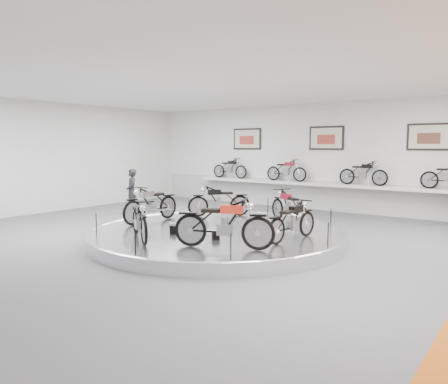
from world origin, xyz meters
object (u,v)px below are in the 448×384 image
Objects in this scene: display_platform at (217,236)px; visitor at (132,191)px; bike_d at (151,204)px; bike_e at (139,220)px; bike_b at (289,206)px; bike_a at (293,221)px; shelf at (322,184)px; bike_c at (219,201)px; bike_f at (224,223)px.

visitor reaches higher than display_platform.
bike_e is (1.50, -1.81, -0.05)m from bike_d.
bike_a is at bearing 151.03° from bike_b.
display_platform is 0.58× the size of shelf.
display_platform is 3.99× the size of bike_c.
bike_e is at bearing -94.70° from shelf.
bike_b reaches higher than bike_a.
bike_d is (-4.30, -0.17, 0.06)m from bike_a.
bike_b is at bearing 102.26° from bike_e.
bike_f is (2.03, 0.44, 0.07)m from bike_e.
display_platform is 4.16× the size of bike_b.
bike_f is at bearing 6.27° from visitor.
bike_b is at bearing 65.69° from display_platform.
bike_a is at bearing 106.74° from bike_c.
bike_e is (-0.69, -1.98, 0.61)m from display_platform.
display_platform is 2.19m from bike_a.
bike_a is 4.30m from bike_d.
visitor is (-3.95, 0.08, 0.03)m from bike_c.
bike_c is 4.17m from bike_f.
display_platform is 3.56× the size of bike_f.
visitor is at bearing 160.76° from display_platform.
bike_d is 1.07× the size of visitor.
bike_f reaches higher than bike_b.
bike_e is at bearing 52.62° from bike_c.
bike_d is 0.96× the size of bike_f.
bike_b is 0.96× the size of visitor.
shelf is 6.93m from bike_d.
shelf is 8.41m from bike_e.
shelf is 8.06m from bike_f.
bike_e is at bearing 38.91° from bike_d.
visitor is (-6.12, -0.23, 0.05)m from bike_b.
shelf is 7.24× the size of bike_a.
visitor is (-7.30, 1.82, 0.06)m from bike_a.
shelf is 6.75m from bike_a.
bike_b is at bearing 36.20° from bike_a.
bike_a is at bearing -71.77° from shelf.
bike_a is 1.72m from bike_f.
bike_a is (2.11, -6.40, -0.25)m from shelf.
bike_b is (-1.18, 2.05, 0.01)m from bike_a.
shelf is at bearing 24.41° from bike_a.
bike_b reaches higher than display_platform.
bike_c is 0.93× the size of bike_d.
bike_a is at bearing 91.57° from bike_d.
display_platform is at bearing 14.22° from visitor.
bike_e is 5.89m from visitor.
bike_d reaches higher than bike_c.
bike_e is (0.56, -3.72, -0.01)m from bike_c.
bike_f is at bearing 127.55° from bike_b.
display_platform is 5.54m from visitor.
bike_a is 7.53m from visitor.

